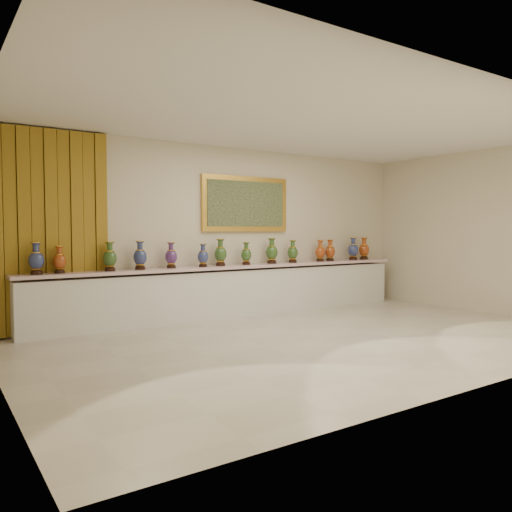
{
  "coord_description": "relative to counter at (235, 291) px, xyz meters",
  "views": [
    {
      "loc": [
        -4.57,
        -5.25,
        1.52
      ],
      "look_at": [
        0.06,
        1.7,
        1.09
      ],
      "focal_mm": 35.0,
      "sensor_mm": 36.0,
      "label": 1
    }
  ],
  "objects": [
    {
      "name": "vase_10",
      "position": [
        1.95,
        -0.02,
        0.65
      ],
      "size": [
        0.22,
        0.22,
        0.43
      ],
      "rotation": [
        0.0,
        0.0,
        -0.13
      ],
      "color": "black",
      "rests_on": "counter"
    },
    {
      "name": "vase_4",
      "position": [
        -1.22,
        0.01,
        0.65
      ],
      "size": [
        0.24,
        0.24,
        0.43
      ],
      "rotation": [
        0.0,
        0.0,
        0.26
      ],
      "color": "black",
      "rests_on": "counter"
    },
    {
      "name": "vase_13",
      "position": [
        3.17,
        -0.03,
        0.67
      ],
      "size": [
        0.28,
        0.28,
        0.47
      ],
      "rotation": [
        0.0,
        0.0,
        0.4
      ],
      "color": "black",
      "rests_on": "counter"
    },
    {
      "name": "counter",
      "position": [
        0.0,
        0.0,
        0.0
      ],
      "size": [
        7.28,
        0.48,
        0.9
      ],
      "color": "white",
      "rests_on": "ground"
    },
    {
      "name": "vase_5",
      "position": [
        -0.67,
        -0.05,
        0.64
      ],
      "size": [
        0.23,
        0.23,
        0.39
      ],
      "rotation": [
        0.0,
        0.0,
        0.32
      ],
      "color": "black",
      "rests_on": "counter"
    },
    {
      "name": "label_card",
      "position": [
        -1.1,
        -0.14,
        0.47
      ],
      "size": [
        0.1,
        0.06,
        0.0
      ],
      "primitive_type": "cube",
      "color": "white",
      "rests_on": "counter"
    },
    {
      "name": "vase_11",
      "position": [
        2.24,
        0.0,
        0.66
      ],
      "size": [
        0.24,
        0.24,
        0.43
      ],
      "rotation": [
        0.0,
        0.0,
        0.24
      ],
      "color": "black",
      "rests_on": "counter"
    },
    {
      "name": "vase_1",
      "position": [
        -2.96,
        -0.0,
        0.64
      ],
      "size": [
        0.21,
        0.21,
        0.4
      ],
      "rotation": [
        0.0,
        0.0,
        0.13
      ],
      "color": "black",
      "rests_on": "counter"
    },
    {
      "name": "vase_0",
      "position": [
        -3.28,
        -0.04,
        0.67
      ],
      "size": [
        0.22,
        0.22,
        0.45
      ],
      "rotation": [
        0.0,
        0.0,
        -0.06
      ],
      "color": "black",
      "rests_on": "counter"
    },
    {
      "name": "vase_9",
      "position": [
        1.28,
        -0.0,
        0.66
      ],
      "size": [
        0.21,
        0.21,
        0.43
      ],
      "rotation": [
        0.0,
        0.0,
        0.05
      ],
      "color": "black",
      "rests_on": "counter"
    },
    {
      "name": "vase_6",
      "position": [
        -0.3,
        0.0,
        0.67
      ],
      "size": [
        0.22,
        0.22,
        0.47
      ],
      "rotation": [
        0.0,
        0.0,
        -0.03
      ],
      "color": "black",
      "rests_on": "counter"
    },
    {
      "name": "room",
      "position": [
        -2.49,
        0.17,
        1.14
      ],
      "size": [
        8.0,
        8.0,
        8.0
      ],
      "color": "beige",
      "rests_on": "ground"
    },
    {
      "name": "ground",
      "position": [
        0.0,
        -2.27,
        -0.44
      ],
      "size": [
        8.0,
        8.0,
        0.0
      ],
      "primitive_type": "plane",
      "color": "beige",
      "rests_on": "ground"
    },
    {
      "name": "vase_8",
      "position": [
        0.79,
        0.01,
        0.68
      ],
      "size": [
        0.26,
        0.26,
        0.48
      ],
      "rotation": [
        0.0,
        0.0,
        -0.22
      ],
      "color": "black",
      "rests_on": "counter"
    },
    {
      "name": "vase_7",
      "position": [
        0.22,
        -0.01,
        0.65
      ],
      "size": [
        0.22,
        0.22,
        0.41
      ],
      "rotation": [
        0.0,
        0.0,
        -0.16
      ],
      "color": "black",
      "rests_on": "counter"
    },
    {
      "name": "vase_12",
      "position": [
        2.85,
        -0.02,
        0.67
      ],
      "size": [
        0.22,
        0.22,
        0.47
      ],
      "rotation": [
        0.0,
        0.0,
        -0.01
      ],
      "color": "black",
      "rests_on": "counter"
    },
    {
      "name": "vase_3",
      "position": [
        -1.76,
        -0.01,
        0.67
      ],
      "size": [
        0.24,
        0.24,
        0.45
      ],
      "rotation": [
        0.0,
        0.0,
        -0.16
      ],
      "color": "black",
      "rests_on": "counter"
    },
    {
      "name": "vase_2",
      "position": [
        -2.24,
        -0.03,
        0.66
      ],
      "size": [
        0.26,
        0.26,
        0.45
      ],
      "rotation": [
        0.0,
        0.0,
        -0.33
      ],
      "color": "black",
      "rests_on": "counter"
    }
  ]
}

